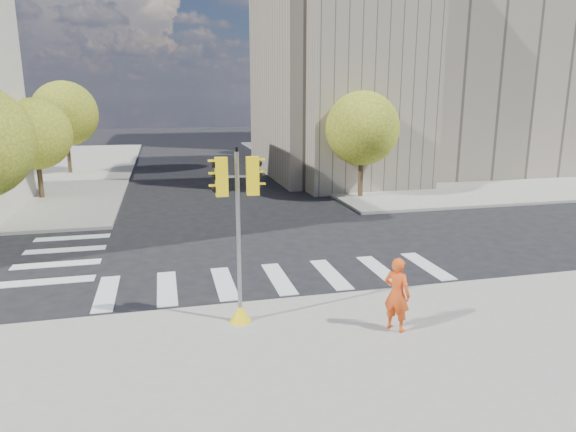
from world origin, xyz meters
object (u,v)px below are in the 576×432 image
(lamp_near, at_px, (347,116))
(traffic_signal, at_px, (239,251))
(photographer, at_px, (397,294))
(lamp_far, at_px, (293,110))

(lamp_near, height_order, traffic_signal, lamp_near)
(traffic_signal, height_order, photographer, traffic_signal)
(traffic_signal, bearing_deg, lamp_far, 74.42)
(lamp_near, xyz_separation_m, lamp_far, (0.00, 14.00, 0.00))
(traffic_signal, distance_m, photographer, 4.09)
(lamp_near, bearing_deg, lamp_far, 90.00)
(lamp_far, relative_size, traffic_signal, 1.79)
(lamp_near, relative_size, lamp_far, 1.00)
(lamp_far, xyz_separation_m, photographer, (-6.14, -34.66, -3.48))
(photographer, bearing_deg, traffic_signal, 31.90)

